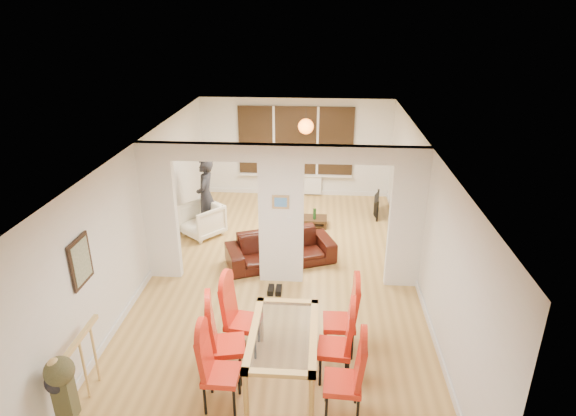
# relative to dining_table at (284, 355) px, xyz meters

# --- Properties ---
(floor) EXTENTS (5.00, 9.00, 0.01)m
(floor) POSITION_rel_dining_table_xyz_m (-0.25, 2.59, -0.37)
(floor) COLOR tan
(floor) RESTS_ON ground
(room_walls) EXTENTS (5.00, 9.00, 2.60)m
(room_walls) POSITION_rel_dining_table_xyz_m (-0.25, 2.59, 0.93)
(room_walls) COLOR silver
(room_walls) RESTS_ON floor
(divider_wall) EXTENTS (5.00, 0.18, 2.60)m
(divider_wall) POSITION_rel_dining_table_xyz_m (-0.25, 2.59, 0.93)
(divider_wall) COLOR white
(divider_wall) RESTS_ON floor
(bay_window_blinds) EXTENTS (3.00, 0.08, 1.80)m
(bay_window_blinds) POSITION_rel_dining_table_xyz_m (-0.25, 7.03, 1.13)
(bay_window_blinds) COLOR black
(bay_window_blinds) RESTS_ON room_walls
(radiator) EXTENTS (1.40, 0.08, 0.50)m
(radiator) POSITION_rel_dining_table_xyz_m (-0.25, 6.99, -0.07)
(radiator) COLOR white
(radiator) RESTS_ON floor
(pendant_light) EXTENTS (0.36, 0.36, 0.36)m
(pendant_light) POSITION_rel_dining_table_xyz_m (0.05, 5.89, 1.78)
(pendant_light) COLOR orange
(pendant_light) RESTS_ON room_walls
(stair_newel) EXTENTS (0.40, 1.20, 1.10)m
(stair_newel) POSITION_rel_dining_table_xyz_m (-2.50, -0.61, 0.18)
(stair_newel) COLOR tan
(stair_newel) RESTS_ON floor
(wall_poster) EXTENTS (0.04, 0.52, 0.67)m
(wall_poster) POSITION_rel_dining_table_xyz_m (-2.72, 0.19, 1.23)
(wall_poster) COLOR gray
(wall_poster) RESTS_ON room_walls
(pillar_photo) EXTENTS (0.30, 0.03, 0.25)m
(pillar_photo) POSITION_rel_dining_table_xyz_m (-0.25, 2.49, 1.23)
(pillar_photo) COLOR #4C8CD8
(pillar_photo) RESTS_ON divider_wall
(dining_table) EXTENTS (0.90, 1.60, 0.75)m
(dining_table) POSITION_rel_dining_table_xyz_m (0.00, 0.00, 0.00)
(dining_table) COLOR #BC8F45
(dining_table) RESTS_ON floor
(dining_chair_la) EXTENTS (0.45, 0.45, 1.12)m
(dining_chair_la) POSITION_rel_dining_table_xyz_m (-0.74, -0.54, 0.18)
(dining_chair_la) COLOR red
(dining_chair_la) RESTS_ON floor
(dining_chair_lb) EXTENTS (0.56, 0.56, 1.18)m
(dining_chair_lb) POSITION_rel_dining_table_xyz_m (-0.76, -0.01, 0.21)
(dining_chair_lb) COLOR red
(dining_chair_lb) RESTS_ON floor
(dining_chair_lc) EXTENTS (0.54, 0.54, 1.17)m
(dining_chair_lc) POSITION_rel_dining_table_xyz_m (-0.63, 0.53, 0.21)
(dining_chair_lc) COLOR red
(dining_chair_lc) RESTS_ON floor
(dining_chair_ra) EXTENTS (0.48, 0.48, 1.14)m
(dining_chair_ra) POSITION_rel_dining_table_xyz_m (0.77, -0.59, 0.20)
(dining_chair_ra) COLOR red
(dining_chair_ra) RESTS_ON floor
(dining_chair_rb) EXTENTS (0.48, 0.48, 1.12)m
(dining_chair_rb) POSITION_rel_dining_table_xyz_m (0.68, 0.06, 0.19)
(dining_chair_rb) COLOR red
(dining_chair_rb) RESTS_ON floor
(dining_chair_rc) EXTENTS (0.47, 0.47, 1.16)m
(dining_chair_rc) POSITION_rel_dining_table_xyz_m (0.76, 0.62, 0.20)
(dining_chair_rc) COLOR red
(dining_chair_rc) RESTS_ON floor
(sofa) EXTENTS (2.26, 1.53, 0.62)m
(sofa) POSITION_rel_dining_table_xyz_m (-0.32, 3.22, -0.07)
(sofa) COLOR black
(sofa) RESTS_ON floor
(armchair) EXTENTS (1.11, 1.12, 0.73)m
(armchair) POSITION_rel_dining_table_xyz_m (-2.17, 4.35, -0.01)
(armchair) COLOR white
(armchair) RESTS_ON floor
(person) EXTENTS (0.63, 0.41, 1.70)m
(person) POSITION_rel_dining_table_xyz_m (-2.11, 4.58, 0.48)
(person) COLOR black
(person) RESTS_ON floor
(television) EXTENTS (0.89, 0.21, 0.51)m
(television) POSITION_rel_dining_table_xyz_m (1.75, 5.81, -0.12)
(television) COLOR black
(television) RESTS_ON floor
(coffee_table) EXTENTS (0.97, 0.66, 0.20)m
(coffee_table) POSITION_rel_dining_table_xyz_m (0.16, 5.02, -0.27)
(coffee_table) COLOR #362312
(coffee_table) RESTS_ON floor
(bottle) EXTENTS (0.07, 0.07, 0.28)m
(bottle) POSITION_rel_dining_table_xyz_m (0.31, 4.94, -0.03)
(bottle) COLOR #143F19
(bottle) RESTS_ON coffee_table
(bowl) EXTENTS (0.20, 0.20, 0.05)m
(bowl) POSITION_rel_dining_table_xyz_m (-0.05, 5.03, -0.15)
(bowl) COLOR #362312
(bowl) RESTS_ON coffee_table
(shoes) EXTENTS (0.24, 0.27, 0.10)m
(shoes) POSITION_rel_dining_table_xyz_m (-0.33, 2.11, -0.32)
(shoes) COLOR black
(shoes) RESTS_ON floor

